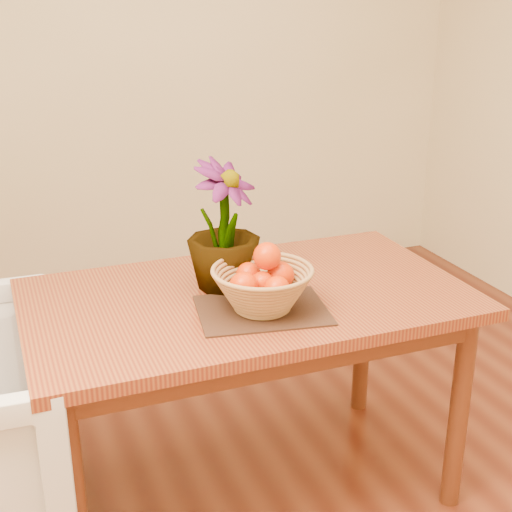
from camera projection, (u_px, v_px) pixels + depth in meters
name	position (u px, v px, depth m)	size (l,w,h in m)	color
wall_back	(117.00, 51.00, 3.76)	(4.00, 0.02, 2.70)	#FFECC2
table	(248.00, 318.00, 2.30)	(1.40, 0.80, 0.75)	brown
placemat	(262.00, 310.00, 2.14)	(0.39, 0.29, 0.01)	#361F13
wicker_basket	(262.00, 290.00, 2.12)	(0.31, 0.31, 0.13)	#A37143
orange_pile	(263.00, 276.00, 2.11)	(0.22, 0.21, 0.15)	#D03903
potted_plant	(224.00, 226.00, 2.24)	(0.23, 0.23, 0.42)	#194A15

